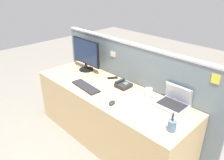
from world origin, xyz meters
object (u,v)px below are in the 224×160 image
Objects in this scene: pen_cup at (172,125)px; cell_phone_black_slab at (113,78)px; coffee_mug at (149,93)px; desktop_monitor at (86,54)px; keyboard_main at (86,87)px; cell_phone_white_slab at (128,110)px; desk_phone at (123,85)px; laptop at (174,101)px; computer_mouse_right_hand at (112,103)px.

cell_phone_black_slab is (-1.18, 0.40, -0.05)m from pen_cup.
cell_phone_black_slab is at bearing 161.16° from pen_cup.
pen_cup is 1.54× the size of coffee_mug.
cell_phone_black_slab is (0.48, 0.07, -0.25)m from desktop_monitor.
keyboard_main is (0.44, -0.36, -0.24)m from desktop_monitor.
cell_phone_white_slab is at bearing -176.10° from pen_cup.
pen_cup is at bearing -11.30° from desktop_monitor.
desk_phone is 0.29m from cell_phone_black_slab.
cell_phone_black_slab is (-0.95, 0.00, -0.04)m from laptop.
coffee_mug is (-0.53, 0.35, -0.01)m from pen_cup.
pen_cup reaches higher than keyboard_main.
desktop_monitor reaches higher than keyboard_main.
keyboard_main is at bearing -62.67° from cell_phone_black_slab.
coffee_mug is at bearing 126.07° from cell_phone_white_slab.
cell_phone_white_slab is (0.68, -0.44, 0.00)m from cell_phone_black_slab.
computer_mouse_right_hand is at bearing -135.47° from laptop.
cell_phone_white_slab is (0.20, 0.04, -0.01)m from computer_mouse_right_hand.
desk_phone is at bearing 15.09° from cell_phone_black_slab.
desk_phone is (0.76, -0.02, -0.22)m from desktop_monitor.
laptop is 0.72× the size of keyboard_main.
desktop_monitor reaches higher than cell_phone_white_slab.
coffee_mug reaches higher than cell_phone_white_slab.
coffee_mug is at bearing 48.61° from computer_mouse_right_hand.
desktop_monitor is at bearing -177.22° from laptop.
computer_mouse_right_hand is 0.71m from pen_cup.
desktop_monitor is 1.71m from pen_cup.
laptop is 0.46m from pen_cup.
pen_cup is at bearing 13.79° from cell_phone_black_slab.
keyboard_main reaches higher than cell_phone_black_slab.
desk_phone is (-0.68, -0.09, -0.02)m from laptop.
cell_phone_black_slab is at bearing 89.47° from keyboard_main.
cell_phone_white_slab is (0.72, -0.00, -0.01)m from keyboard_main.
coffee_mug reaches higher than keyboard_main.
cell_phone_black_slab is at bearing 179.92° from laptop.
desk_phone is at bearing 160.76° from pen_cup.
cell_phone_black_slab is at bearing 162.45° from desk_phone.
computer_mouse_right_hand is at bearing -174.38° from pen_cup.
keyboard_main reaches higher than cell_phone_white_slab.
keyboard_main is at bearing 157.13° from computer_mouse_right_hand.
laptop is 1.67× the size of pen_cup.
cell_phone_white_slab is at bearing -41.15° from desk_phone.
desk_phone reaches higher than computer_mouse_right_hand.
coffee_mug is (0.37, 0.04, 0.02)m from desk_phone.
computer_mouse_right_hand is (0.20, -0.38, -0.01)m from desk_phone.
cell_phone_black_slab is (0.04, 0.44, -0.01)m from keyboard_main.
pen_cup is (0.23, -0.40, 0.01)m from laptop.
computer_mouse_right_hand is at bearing -62.90° from desk_phone.
desktop_monitor reaches higher than laptop.
desk_phone is 0.47m from keyboard_main.
keyboard_main is 0.79m from coffee_mug.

